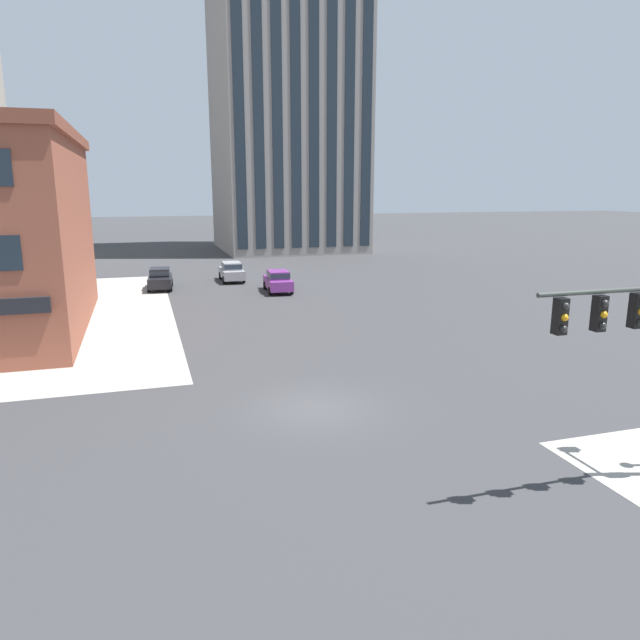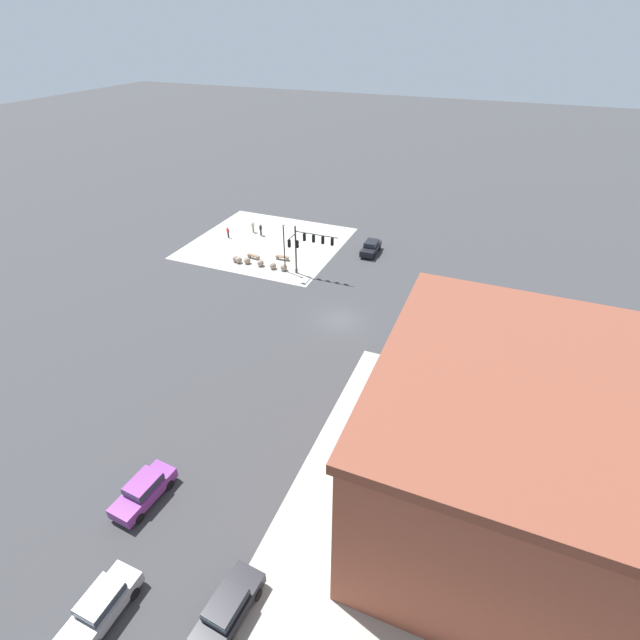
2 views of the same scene
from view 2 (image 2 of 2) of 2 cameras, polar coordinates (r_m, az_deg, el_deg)
name	(u,v)px [view 2 (image 2 of 2)]	position (r m, az deg, el deg)	size (l,w,h in m)	color
ground_plane	(339,320)	(47.74, 2.42, -0.03)	(320.00, 320.00, 0.00)	#38383A
sidewalk_corner_slab	(268,243)	(65.25, -6.50, 9.46)	(20.00, 19.00, 0.02)	#A8A399
sidewalk_far_corner	(550,576)	(32.37, 26.51, -26.45)	(32.00, 32.00, 0.02)	#A8A399
traffic_signal_main	(305,244)	(54.46, -1.81, 9.32)	(5.46, 2.09, 6.06)	#383D38
bollard_sphere_curb_a	(284,267)	(57.34, -4.50, 6.50)	(0.83, 0.83, 0.83)	gray
bollard_sphere_curb_b	(273,266)	(57.86, -5.84, 6.69)	(0.83, 0.83, 0.83)	gray
bollard_sphere_curb_c	(260,263)	(58.71, -7.37, 7.00)	(0.83, 0.83, 0.83)	gray
bollard_sphere_curb_d	(247,261)	(59.57, -8.99, 7.26)	(0.83, 0.83, 0.83)	gray
bollard_sphere_curb_e	(239,260)	(59.91, -10.02, 7.32)	(0.83, 0.83, 0.83)	gray
bollard_sphere_curb_f	(236,259)	(60.32, -10.38, 7.47)	(0.83, 0.83, 0.83)	gray
bench_near_signal	(282,257)	(60.07, -4.67, 7.71)	(1.82, 0.57, 0.49)	brown
bench_mid_block	(254,256)	(60.79, -8.21, 7.80)	(1.85, 0.71, 0.49)	brown
pedestrian_near_bench	(228,232)	(67.35, -11.31, 10.65)	(0.53, 0.30, 1.60)	black
pedestrian_at_curb	(261,229)	(67.33, -7.35, 11.10)	(0.23, 0.55, 1.73)	black
pedestrian_walking_east	(253,226)	(68.57, -8.28, 11.39)	(0.30, 0.52, 1.64)	gray
street_lamp_corner_near	(284,243)	(55.70, -4.48, 9.52)	(0.36, 0.36, 6.17)	black
car_main_northbound_near	(101,605)	(30.18, -25.46, -29.24)	(1.96, 4.43, 1.68)	#99999E
car_main_northbound_far	(371,247)	(61.76, 6.31, 8.97)	(1.93, 4.42, 1.68)	black
car_main_southbound_near	(228,607)	(28.34, -11.32, -31.45)	(2.13, 4.52, 1.68)	black
car_main_southbound_far	(144,490)	(33.51, -20.96, -18.98)	(2.12, 4.51, 1.68)	#7A3389
storefront_block_near_corner	(612,479)	(30.50, 32.38, -16.31)	(25.89, 18.26, 11.08)	brown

